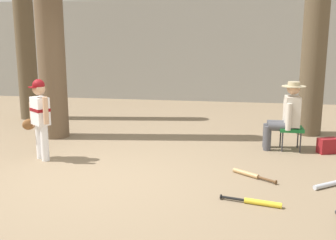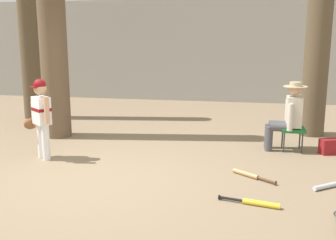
# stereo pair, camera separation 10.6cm
# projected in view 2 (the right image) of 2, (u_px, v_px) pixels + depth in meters

# --- Properties ---
(ground_plane) EXTENTS (60.00, 60.00, 0.00)m
(ground_plane) POSITION_uv_depth(u_px,v_px,m) (95.00, 179.00, 5.56)
(ground_plane) COLOR #7F6B51
(concrete_back_wall) EXTENTS (18.00, 0.36, 3.06)m
(concrete_back_wall) POSITION_uv_depth(u_px,v_px,m) (180.00, 51.00, 12.32)
(concrete_back_wall) COLOR #9E9E99
(concrete_back_wall) RESTS_ON ground
(tree_behind_spectator) EXTENTS (0.68, 0.68, 5.20)m
(tree_behind_spectator) POSITION_uv_depth(u_px,v_px,m) (319.00, 20.00, 7.63)
(tree_behind_spectator) COLOR brown
(tree_behind_spectator) RESTS_ON ground
(young_ballplayer) EXTENTS (0.59, 0.40, 1.31)m
(young_ballplayer) POSITION_uv_depth(u_px,v_px,m) (41.00, 114.00, 6.34)
(young_ballplayer) COLOR white
(young_ballplayer) RESTS_ON ground
(folding_stool) EXTENTS (0.40, 0.40, 0.41)m
(folding_stool) POSITION_uv_depth(u_px,v_px,m) (293.00, 130.00, 6.89)
(folding_stool) COLOR #196B2D
(folding_stool) RESTS_ON ground
(seated_spectator) EXTENTS (0.67, 0.53, 1.20)m
(seated_spectator) POSITION_uv_depth(u_px,v_px,m) (288.00, 114.00, 6.85)
(seated_spectator) COLOR #47474C
(seated_spectator) RESTS_ON ground
(handbag_beside_stool) EXTENTS (0.38, 0.30, 0.26)m
(handbag_beside_stool) POSITION_uv_depth(u_px,v_px,m) (330.00, 146.00, 6.73)
(handbag_beside_stool) COLOR maroon
(handbag_beside_stool) RESTS_ON ground
(tree_far_left) EXTENTS (0.73, 0.73, 6.33)m
(tree_far_left) POSITION_uv_depth(u_px,v_px,m) (26.00, 1.00, 9.25)
(tree_far_left) COLOR brown
(tree_far_left) RESTS_ON ground
(bat_aluminum_silver) EXTENTS (0.61, 0.48, 0.07)m
(bat_aluminum_silver) POSITION_uv_depth(u_px,v_px,m) (329.00, 185.00, 5.23)
(bat_aluminum_silver) COLOR #B7BCC6
(bat_aluminum_silver) RESTS_ON ground
(bat_wood_tan) EXTENTS (0.60, 0.47, 0.07)m
(bat_wood_tan) POSITION_uv_depth(u_px,v_px,m) (249.00, 175.00, 5.63)
(bat_wood_tan) COLOR tan
(bat_wood_tan) RESTS_ON ground
(bat_yellow_trainer) EXTENTS (0.73, 0.21, 0.07)m
(bat_yellow_trainer) POSITION_uv_depth(u_px,v_px,m) (256.00, 203.00, 4.68)
(bat_yellow_trainer) COLOR yellow
(bat_yellow_trainer) RESTS_ON ground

